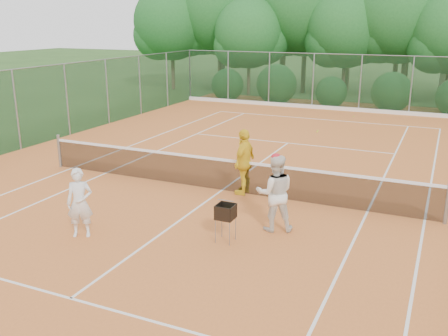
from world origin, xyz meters
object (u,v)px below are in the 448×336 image
at_px(player_white, 80,203).
at_px(ball_hopper, 226,212).
at_px(player_yellow, 244,162).
at_px(player_center_grp, 275,193).

xyz_separation_m(player_white, ball_hopper, (3.10, 1.07, -0.11)).
xyz_separation_m(player_yellow, ball_hopper, (0.84, -3.15, -0.25)).
bearing_deg(player_center_grp, player_yellow, 127.53).
bearing_deg(ball_hopper, player_yellow, 125.00).
bearing_deg(player_white, player_yellow, 33.53).
bearing_deg(player_yellow, player_center_grp, 40.59).
xyz_separation_m(player_white, player_center_grp, (3.87, 2.13, 0.12)).
bearing_deg(player_center_grp, ball_hopper, -126.08).
distance_m(player_yellow, ball_hopper, 3.27).
distance_m(player_center_grp, ball_hopper, 1.33).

